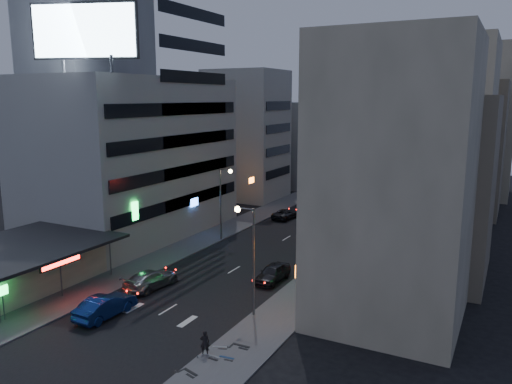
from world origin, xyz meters
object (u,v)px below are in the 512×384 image
Objects in this scene: road_car_silver at (151,279)px; scooter_blue at (235,351)px; person at (205,342)px; road_car_blue at (106,306)px; parked_car_right_near at (273,273)px; scooter_black_b at (251,339)px; parked_car_right_mid at (311,256)px; parked_car_left at (286,214)px; scooter_black_a at (199,367)px; scooter_silver_b at (228,339)px; scooter_silver_a at (221,349)px; parked_car_right_far at (357,218)px.

road_car_silver reaches higher than scooter_blue.
road_car_blue is at bearing -41.43° from person.
parked_car_right_near reaches higher than scooter_black_b.
parked_car_right_mid is 0.84× the size of parked_car_left.
road_car_silver reaches higher than scooter_black_a.
parked_car_right_near reaches higher than scooter_blue.
scooter_black_a is 1.10× the size of scooter_silver_b.
scooter_silver_b is (-1.16, 1.06, -0.01)m from scooter_blue.
scooter_black_a is at bearing 154.72° from scooter_blue.
road_car_blue is 3.08× the size of scooter_silver_b.
parked_car_right_mid is 2.18× the size of scooter_silver_a.
parked_car_right_far is 3.07× the size of scooter_black_a.
scooter_silver_b is (1.65, -34.85, -0.18)m from parked_car_right_far.
parked_car_right_near is at bearing -115.28° from person.
parked_car_right_far is at bearing -1.84° from scooter_blue.
scooter_silver_b is (-1.34, -0.62, -0.08)m from scooter_black_b.
road_car_silver is at bearing 53.87° from scooter_blue.
road_car_silver reaches higher than scooter_silver_b.
person reaches higher than scooter_silver_a.
parked_car_right_near is at bearing 15.32° from scooter_silver_a.
person is 0.87× the size of scooter_silver_a.
road_car_blue reaches higher than scooter_silver_a.
road_car_silver is 3.36× the size of person.
parked_car_right_near is 13.66m from person.
parked_car_right_far is at bearing -102.57° from road_car_silver.
parked_car_right_mid is 19.85m from person.
scooter_silver_b is (-0.36, 1.39, -0.06)m from scooter_silver_a.
road_car_blue reaches higher than road_car_silver.
scooter_silver_a is (1.80, -19.73, 0.02)m from parked_car_right_mid.
scooter_blue is at bearing -3.04° from scooter_black_a.
scooter_black_a reaches higher than scooter_silver_b.
road_car_blue reaches higher than parked_car_right_far.
parked_car_right_near reaches higher than scooter_black_a.
person reaches higher than scooter_silver_b.
scooter_blue is (0.90, 2.61, -0.04)m from scooter_black_a.
road_car_blue is 6.01m from road_car_silver.
parked_car_left is 35.12m from scooter_black_b.
parked_car_right_far is at bearing 3.73° from scooter_black_b.
scooter_blue is 1.02× the size of scooter_silver_b.
scooter_black_b is at bearing -175.33° from road_car_blue.
parked_car_left is 36.64m from scooter_blue.
parked_car_right_mid is at bearing 8.22° from scooter_silver_a.
parked_car_left is at bearing 20.97° from scooter_silver_a.
scooter_silver_b is at bearing 17.35° from scooter_silver_a.
scooter_black_a is at bearing -92.05° from parked_car_right_far.
scooter_black_b is (12.33, -5.28, -0.08)m from road_car_silver.
person is 0.85× the size of scooter_black_b.
parked_car_right_far is 1.09× the size of road_car_blue.
scooter_black_b is (0.98, 2.02, 0.02)m from scooter_silver_a.
scooter_black_b is at bearing -79.22° from parked_car_right_mid.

